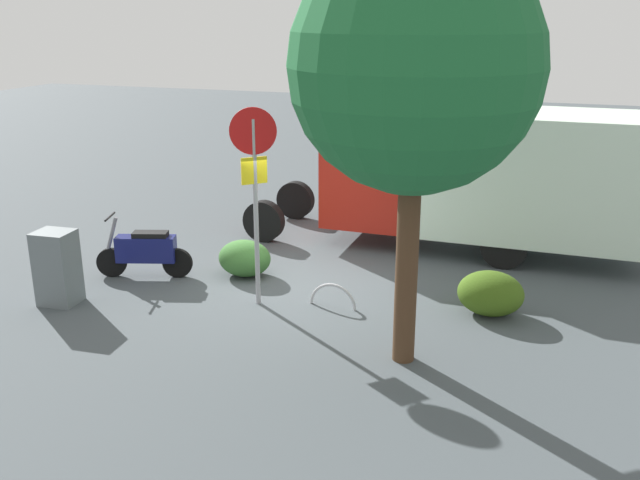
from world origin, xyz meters
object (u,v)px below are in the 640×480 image
stop_sign (255,176)px  motorcycle (146,251)px  street_tree (415,68)px  box_truck_near (486,175)px  bike_rack_hoop (333,307)px  utility_cabinet (57,268)px

stop_sign → motorcycle: bearing=-11.1°
stop_sign → street_tree: (-2.80, 1.17, 1.86)m
box_truck_near → stop_sign: bearing=52.1°
box_truck_near → bike_rack_hoop: size_ratio=9.71×
stop_sign → street_tree: street_tree is taller
utility_cabinet → bike_rack_hoop: bearing=-163.1°
motorcycle → stop_sign: size_ratio=0.52×
box_truck_near → street_tree: 5.90m
motorcycle → bike_rack_hoop: bearing=159.3°
utility_cabinet → bike_rack_hoop: (-4.49, -1.36, -0.64)m
box_truck_near → bike_rack_hoop: (2.02, 3.87, -1.62)m
stop_sign → utility_cabinet: size_ratio=2.61×
bike_rack_hoop → box_truck_near: bearing=-117.5°
motorcycle → utility_cabinet: utility_cabinet is taller
motorcycle → street_tree: (-5.31, 1.66, 3.58)m
street_tree → bike_rack_hoop: size_ratio=6.78×
motorcycle → utility_cabinet: 1.73m
utility_cabinet → motorcycle: bearing=-114.8°
street_tree → motorcycle: bearing=-17.4°
stop_sign → utility_cabinet: (3.23, 1.08, -1.60)m
street_tree → bike_rack_hoop: 4.62m
motorcycle → stop_sign: bearing=151.4°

